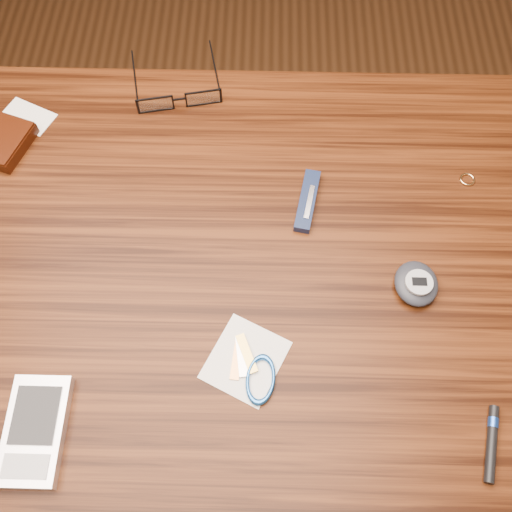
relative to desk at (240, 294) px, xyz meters
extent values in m
plane|color=#472814|center=(0.00, 0.00, -0.65)|extent=(3.80, 3.80, 0.00)
cube|color=#3A1909|center=(0.00, 0.00, 0.08)|extent=(1.00, 0.70, 0.03)
cylinder|color=#4C2814|center=(-0.45, 0.30, -0.29)|extent=(0.05, 0.05, 0.71)
cylinder|color=#4C2814|center=(0.45, 0.30, -0.29)|extent=(0.05, 0.05, 0.71)
cube|color=silver|center=(-0.34, 0.25, 0.10)|extent=(0.09, 0.08, 0.00)
cube|color=black|center=(-0.14, 0.26, 0.12)|extent=(0.06, 0.01, 0.03)
cube|color=silver|center=(-0.14, 0.26, 0.12)|extent=(0.05, 0.01, 0.02)
cylinder|color=black|center=(-0.18, 0.32, 0.10)|extent=(0.03, 0.13, 0.00)
cube|color=black|center=(-0.06, 0.28, 0.12)|extent=(0.06, 0.01, 0.03)
cube|color=silver|center=(-0.06, 0.28, 0.12)|extent=(0.05, 0.01, 0.02)
cylinder|color=black|center=(-0.05, 0.35, 0.10)|extent=(0.03, 0.13, 0.00)
cube|color=black|center=(-0.10, 0.27, 0.12)|extent=(0.02, 0.01, 0.00)
torus|color=#E1AD6E|center=(0.33, 0.14, 0.10)|extent=(0.02, 0.02, 0.00)
cube|color=silver|center=(-0.23, -0.22, 0.11)|extent=(0.07, 0.13, 0.02)
cube|color=black|center=(-0.23, -0.21, 0.12)|extent=(0.05, 0.07, 0.00)
cube|color=#96999D|center=(-0.23, -0.26, 0.12)|extent=(0.05, 0.03, 0.00)
ellipsoid|color=black|center=(0.23, -0.03, 0.11)|extent=(0.06, 0.07, 0.02)
cylinder|color=#929599|center=(0.23, -0.03, 0.13)|extent=(0.04, 0.04, 0.00)
cube|color=black|center=(0.23, -0.03, 0.13)|extent=(0.02, 0.01, 0.00)
cube|color=white|center=(0.01, -0.13, 0.10)|extent=(0.12, 0.12, 0.00)
torus|color=#1F57A6|center=(0.03, -0.16, 0.11)|extent=(0.06, 0.06, 0.01)
cube|color=#A06A38|center=(0.00, -0.13, 0.10)|extent=(0.02, 0.05, 0.00)
cube|color=#BABABE|center=(0.01, -0.13, 0.11)|extent=(0.02, 0.05, 0.00)
cube|color=olive|center=(0.01, -0.13, 0.11)|extent=(0.03, 0.05, 0.00)
cube|color=#0F1938|center=(0.09, 0.10, 0.11)|extent=(0.04, 0.10, 0.01)
cube|color=silver|center=(0.10, 0.09, 0.12)|extent=(0.02, 0.06, 0.00)
cylinder|color=black|center=(0.30, -0.23, 0.11)|extent=(0.03, 0.09, 0.01)
cylinder|color=#1C44A9|center=(0.30, -0.20, 0.11)|extent=(0.01, 0.01, 0.01)
camera|label=1|loc=(0.03, -0.34, 0.79)|focal=40.00mm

